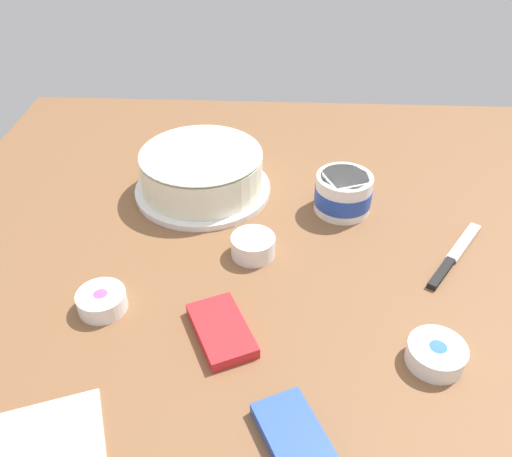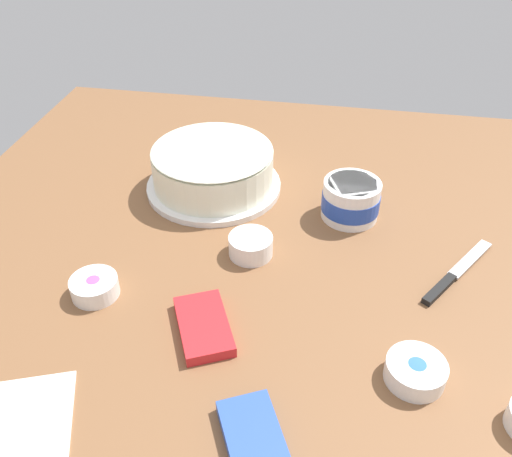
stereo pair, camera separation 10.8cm
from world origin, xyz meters
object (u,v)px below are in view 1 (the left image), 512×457
object	(u,v)px
sprinkle_bowl_green	(253,245)
candy_box_lower	(298,443)
frosted_cake	(202,172)
paper_napkin	(48,446)
sprinkle_bowl_rainbow	(102,300)
sprinkle_bowl_blue	(436,353)
spreading_knife	(451,260)
candy_box_upper	(222,330)
frosting_tub	(343,193)

from	to	relation	value
sprinkle_bowl_green	candy_box_lower	xyz separation A→B (m)	(0.41, 0.08, -0.01)
frosted_cake	paper_napkin	size ratio (longest dim) A/B	2.05
frosted_cake	sprinkle_bowl_rainbow	size ratio (longest dim) A/B	3.59
candy_box_lower	frosted_cake	bearing A→B (deg)	172.46
paper_napkin	sprinkle_bowl_blue	bearing A→B (deg)	107.49
sprinkle_bowl_blue	paper_napkin	bearing A→B (deg)	-72.51
frosted_cake	spreading_knife	xyz separation A→B (m)	(0.22, 0.51, -0.05)
spreading_knife	paper_napkin	distance (m)	0.77
candy_box_upper	paper_napkin	xyz separation A→B (m)	(0.22, -0.22, -0.01)
frosted_cake	paper_napkin	bearing A→B (deg)	-11.60
frosting_tub	spreading_knife	world-z (taller)	frosting_tub
spreading_knife	candy_box_upper	xyz separation A→B (m)	(0.21, -0.42, 0.00)
frosting_tub	candy_box_lower	world-z (taller)	frosting_tub
spreading_knife	candy_box_upper	bearing A→B (deg)	-64.18
sprinkle_bowl_green	sprinkle_bowl_blue	world-z (taller)	sprinkle_bowl_green
sprinkle_bowl_rainbow	paper_napkin	bearing A→B (deg)	-0.80
spreading_knife	sprinkle_bowl_blue	world-z (taller)	sprinkle_bowl_blue
frosting_tub	candy_box_upper	distance (m)	0.44
candy_box_lower	paper_napkin	xyz separation A→B (m)	(0.02, -0.34, -0.01)
candy_box_lower	candy_box_upper	bearing A→B (deg)	-173.99
sprinkle_bowl_green	sprinkle_bowl_rainbow	bearing A→B (deg)	-57.94
frosting_tub	paper_napkin	xyz separation A→B (m)	(0.59, -0.44, -0.04)
sprinkle_bowl_green	paper_napkin	bearing A→B (deg)	-31.31
candy_box_upper	paper_napkin	distance (m)	0.31
candy_box_upper	spreading_knife	bearing A→B (deg)	90.58
candy_box_lower	paper_napkin	bearing A→B (deg)	-113.18
frosting_tub	spreading_knife	xyz separation A→B (m)	(0.17, 0.20, -0.04)
spreading_knife	paper_napkin	bearing A→B (deg)	-56.78
frosted_cake	sprinkle_bowl_rainbow	bearing A→B (deg)	-18.79
frosted_cake	candy_box_lower	bearing A→B (deg)	18.58
frosted_cake	spreading_knife	bearing A→B (deg)	66.52
sprinkle_bowl_green	paper_napkin	world-z (taller)	sprinkle_bowl_green
frosted_cake	paper_napkin	xyz separation A→B (m)	(0.64, -0.13, -0.05)
sprinkle_bowl_green	sprinkle_bowl_blue	distance (m)	0.39
frosting_tub	sprinkle_bowl_green	size ratio (longest dim) A/B	1.42
frosted_cake	frosting_tub	world-z (taller)	frosted_cake
candy_box_upper	sprinkle_bowl_rainbow	bearing A→B (deg)	-128.50
frosted_cake	candy_box_upper	size ratio (longest dim) A/B	2.20
sprinkle_bowl_green	paper_napkin	xyz separation A→B (m)	(0.43, -0.26, -0.02)
sprinkle_bowl_blue	candy_box_upper	size ratio (longest dim) A/B	0.66
paper_napkin	sprinkle_bowl_green	bearing A→B (deg)	148.69
spreading_knife	sprinkle_bowl_blue	bearing A→B (deg)	-18.56
frosted_cake	candy_box_lower	xyz separation A→B (m)	(0.63, 0.21, -0.04)
frosting_tub	paper_napkin	distance (m)	0.74
candy_box_lower	frosting_tub	bearing A→B (deg)	143.71
paper_napkin	frosting_tub	bearing A→B (deg)	142.93
sprinkle_bowl_blue	sprinkle_bowl_green	bearing A→B (deg)	-129.52
frosted_cake	sprinkle_bowl_green	xyz separation A→B (m)	(0.22, 0.13, -0.03)
frosted_cake	spreading_knife	size ratio (longest dim) A/B	1.49
sprinkle_bowl_green	sprinkle_bowl_rainbow	distance (m)	0.30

